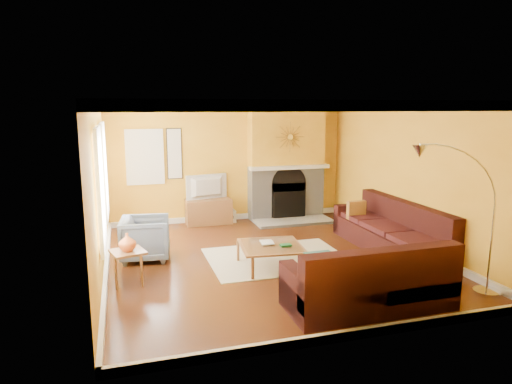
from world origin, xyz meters
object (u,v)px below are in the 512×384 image
object	(u,v)px
media_console	(209,211)
side_table	(129,267)
armchair	(146,238)
arc_lamp	(458,224)
coffee_table	(271,256)
sectional_sofa	(348,240)

from	to	relation	value
media_console	side_table	distance (m)	3.70
armchair	arc_lamp	size ratio (longest dim) A/B	0.39
coffee_table	armchair	xyz separation A→B (m)	(-1.96, 1.03, 0.18)
media_console	arc_lamp	world-z (taller)	arc_lamp
media_console	armchair	size ratio (longest dim) A/B	1.24
arc_lamp	media_console	bearing A→B (deg)	115.79
media_console	sectional_sofa	bearing A→B (deg)	-63.91
coffee_table	arc_lamp	distance (m)	2.92
armchair	arc_lamp	distance (m)	5.00
sectional_sofa	arc_lamp	distance (m)	1.90
sectional_sofa	armchair	size ratio (longest dim) A/B	4.74
coffee_table	media_console	xyz separation A→B (m)	(-0.45, 3.17, 0.09)
sectional_sofa	side_table	distance (m)	3.54
coffee_table	armchair	size ratio (longest dim) A/B	1.20
media_console	coffee_table	bearing A→B (deg)	-82.01
sectional_sofa	media_console	world-z (taller)	sectional_sofa
armchair	sectional_sofa	bearing A→B (deg)	-105.61
sectional_sofa	armchair	world-z (taller)	sectional_sofa
sectional_sofa	armchair	xyz separation A→B (m)	(-3.21, 1.32, -0.07)
sectional_sofa	media_console	bearing A→B (deg)	116.09
arc_lamp	armchair	bearing A→B (deg)	143.44
coffee_table	media_console	world-z (taller)	media_console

